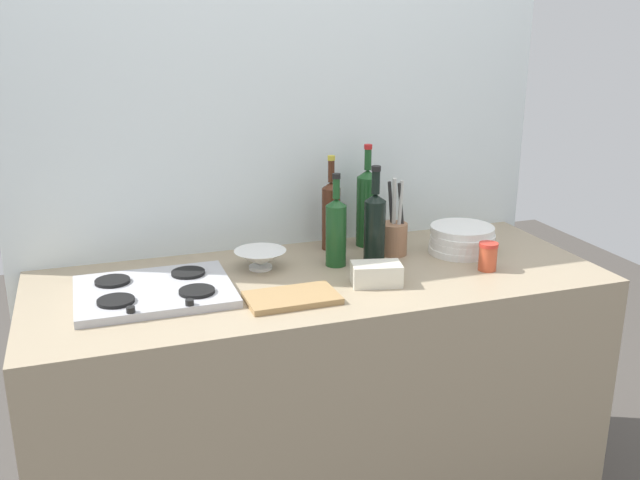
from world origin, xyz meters
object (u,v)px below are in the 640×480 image
(wine_bottle_rightmost, at_px, (367,206))
(stovetop_hob, at_px, (154,291))
(utensil_crock, at_px, (394,236))
(mixing_bowl, at_px, (260,258))
(wine_bottle_mid_left, at_px, (375,226))
(plate_stack, at_px, (462,240))
(wine_bottle_leftmost, at_px, (336,230))
(wine_bottle_mid_right, at_px, (331,214))
(butter_dish, at_px, (376,274))
(condiment_jar_front, at_px, (488,256))
(cutting_board, at_px, (292,298))

(wine_bottle_rightmost, bearing_deg, stovetop_hob, -162.52)
(stovetop_hob, height_order, utensil_crock, utensil_crock)
(wine_bottle_rightmost, relative_size, mixing_bowl, 2.14)
(wine_bottle_mid_left, xyz_separation_m, utensil_crock, (0.10, 0.07, -0.06))
(plate_stack, height_order, wine_bottle_leftmost, wine_bottle_leftmost)
(wine_bottle_mid_right, height_order, butter_dish, wine_bottle_mid_right)
(wine_bottle_mid_right, bearing_deg, wine_bottle_mid_left, -66.87)
(utensil_crock, distance_m, condiment_jar_front, 0.33)
(butter_dish, distance_m, cutting_board, 0.29)
(condiment_jar_front, bearing_deg, cutting_board, -176.25)
(stovetop_hob, bearing_deg, mixing_bowl, 19.19)
(plate_stack, distance_m, utensil_crock, 0.24)
(utensil_crock, height_order, condiment_jar_front, utensil_crock)
(wine_bottle_mid_left, bearing_deg, wine_bottle_mid_right, 113.13)
(stovetop_hob, distance_m, wine_bottle_leftmost, 0.61)
(butter_dish, relative_size, condiment_jar_front, 1.63)
(plate_stack, distance_m, wine_bottle_mid_left, 0.34)
(wine_bottle_leftmost, relative_size, mixing_bowl, 1.81)
(wine_bottle_mid_right, xyz_separation_m, butter_dish, (0.01, -0.37, -0.09))
(wine_bottle_leftmost, xyz_separation_m, condiment_jar_front, (0.45, -0.20, -0.07))
(plate_stack, distance_m, condiment_jar_front, 0.18)
(butter_dish, distance_m, condiment_jar_front, 0.39)
(wine_bottle_leftmost, height_order, wine_bottle_mid_right, wine_bottle_mid_right)
(mixing_bowl, height_order, butter_dish, butter_dish)
(condiment_jar_front, bearing_deg, wine_bottle_rightmost, 126.11)
(butter_dish, bearing_deg, utensil_crock, 55.48)
(wine_bottle_leftmost, height_order, wine_bottle_rightmost, wine_bottle_rightmost)
(stovetop_hob, height_order, condiment_jar_front, condiment_jar_front)
(wine_bottle_leftmost, bearing_deg, mixing_bowl, 169.53)
(plate_stack, xyz_separation_m, wine_bottle_rightmost, (-0.28, 0.19, 0.10))
(wine_bottle_mid_left, xyz_separation_m, condiment_jar_front, (0.32, -0.18, -0.08))
(wine_bottle_rightmost, xyz_separation_m, condiment_jar_front, (0.27, -0.37, -0.10))
(mixing_bowl, height_order, condiment_jar_front, condiment_jar_front)
(wine_bottle_mid_right, relative_size, utensil_crock, 1.23)
(wine_bottle_mid_left, height_order, butter_dish, wine_bottle_mid_left)
(stovetop_hob, relative_size, wine_bottle_rightmost, 1.24)
(utensil_crock, bearing_deg, butter_dish, -124.52)
(plate_stack, xyz_separation_m, wine_bottle_mid_right, (-0.41, 0.19, 0.08))
(stovetop_hob, distance_m, plate_stack, 1.06)
(stovetop_hob, distance_m, mixing_bowl, 0.37)
(plate_stack, xyz_separation_m, mixing_bowl, (-0.70, 0.07, -0.01))
(condiment_jar_front, bearing_deg, stovetop_hob, 173.10)
(butter_dish, distance_m, utensil_crock, 0.30)
(wine_bottle_mid_right, xyz_separation_m, utensil_crock, (0.18, -0.13, -0.06))
(wine_bottle_leftmost, relative_size, wine_bottle_mid_left, 0.94)
(cutting_board, bearing_deg, wine_bottle_mid_right, 57.17)
(wine_bottle_mid_left, bearing_deg, condiment_jar_front, -29.03)
(wine_bottle_leftmost, bearing_deg, butter_dish, -74.79)
(wine_bottle_mid_right, bearing_deg, cutting_board, -122.83)
(plate_stack, relative_size, cutting_board, 0.85)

